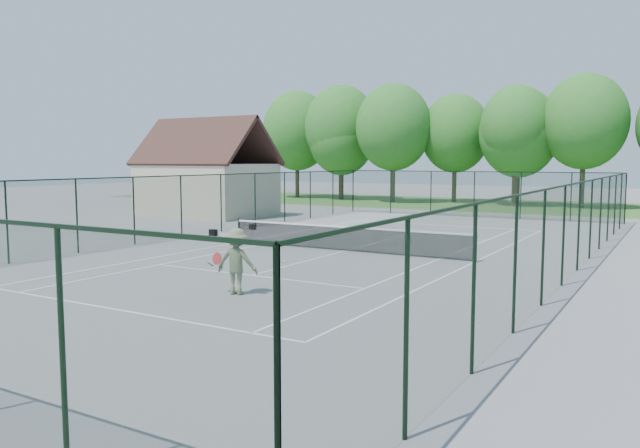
# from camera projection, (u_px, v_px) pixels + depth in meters

# --- Properties ---
(ground) EXTENTS (140.00, 140.00, 0.00)m
(ground) POSITION_uv_depth(u_px,v_px,m) (345.00, 251.00, 25.78)
(ground) COLOR gray
(ground) RESTS_ON ground
(grass_far) EXTENTS (80.00, 16.00, 0.01)m
(grass_far) POSITION_uv_depth(u_px,v_px,m) (517.00, 206.00, 51.48)
(grass_far) COLOR #42722D
(grass_far) RESTS_ON ground
(court_lines) EXTENTS (11.05, 23.85, 0.01)m
(court_lines) POSITION_uv_depth(u_px,v_px,m) (345.00, 251.00, 25.78)
(court_lines) COLOR white
(court_lines) RESTS_ON ground
(tennis_net) EXTENTS (11.08, 0.08, 1.10)m
(tennis_net) POSITION_uv_depth(u_px,v_px,m) (345.00, 237.00, 25.72)
(tennis_net) COLOR black
(tennis_net) RESTS_ON ground
(fence_enclosure) EXTENTS (18.05, 36.05, 3.02)m
(fence_enclosure) POSITION_uv_depth(u_px,v_px,m) (345.00, 213.00, 25.62)
(fence_enclosure) COLOR #193221
(fence_enclosure) RESTS_ON ground
(utility_building) EXTENTS (8.60, 6.27, 6.63)m
(utility_building) POSITION_uv_depth(u_px,v_px,m) (207.00, 169.00, 42.12)
(utility_building) COLOR beige
(utility_building) RESTS_ON ground
(tree_line_far) EXTENTS (39.40, 6.40, 9.70)m
(tree_line_far) POSITION_uv_depth(u_px,v_px,m) (519.00, 133.00, 50.87)
(tree_line_far) COLOR #483421
(tree_line_far) RESTS_ON ground
(sports_bag_a) EXTENTS (0.41, 0.27, 0.31)m
(sports_bag_a) POSITION_uv_depth(u_px,v_px,m) (213.00, 233.00, 31.02)
(sports_bag_a) COLOR black
(sports_bag_a) RESTS_ON ground
(sports_bag_b) EXTENTS (0.41, 0.30, 0.28)m
(sports_bag_b) POSITION_uv_depth(u_px,v_px,m) (253.00, 227.00, 33.78)
(sports_bag_b) COLOR black
(sports_bag_b) RESTS_ON ground
(tennis_player) EXTENTS (2.23, 0.93, 1.86)m
(tennis_player) POSITION_uv_depth(u_px,v_px,m) (237.00, 261.00, 17.37)
(tennis_player) COLOR #5E6345
(tennis_player) RESTS_ON ground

